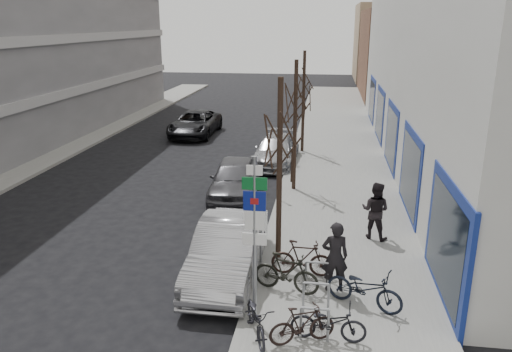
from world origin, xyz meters
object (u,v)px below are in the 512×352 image
(lane_car, at_px, (195,123))
(bike_mid_inner, at_px, (286,272))
(bike_far_inner, at_px, (302,258))
(meter_back, at_px, (291,148))
(pedestrian_near, at_px, (335,257))
(pedestrian_far, at_px, (375,210))
(tree_near, at_px, (280,128))
(parked_car_back, at_px, (276,150))
(meter_front, at_px, (261,239))
(bike_far_curb, at_px, (328,320))
(highway_sign_pole, at_px, (255,232))
(bike_mid_curb, at_px, (365,285))
(meter_mid, at_px, (280,181))
(bike_near_left, at_px, (256,316))
(tree_far, at_px, (304,78))
(parked_car_front, at_px, (228,250))
(bike_near_right, at_px, (302,324))
(bike_rack, at_px, (316,294))
(parked_car_mid, at_px, (235,178))

(lane_car, bearing_deg, bike_mid_inner, -67.85)
(bike_far_inner, bearing_deg, meter_back, 7.87)
(pedestrian_near, xyz_separation_m, pedestrian_far, (1.32, 3.54, 0.00))
(tree_near, bearing_deg, bike_far_inner, -53.79)
(tree_near, relative_size, parked_car_back, 1.13)
(meter_front, height_order, bike_far_curb, meter_front)
(highway_sign_pole, bearing_deg, bike_mid_curb, 22.72)
(meter_mid, bearing_deg, pedestrian_near, -72.74)
(bike_far_inner, bearing_deg, bike_near_left, 165.91)
(bike_mid_inner, bearing_deg, tree_far, 15.66)
(bike_mid_inner, xyz_separation_m, parked_car_front, (-1.72, 0.84, 0.11))
(meter_mid, xyz_separation_m, bike_near_right, (1.39, -9.13, -0.30))
(bike_mid_curb, bearing_deg, lane_car, 50.16)
(bike_rack, height_order, meter_back, meter_back)
(tree_far, distance_m, parked_car_front, 14.57)
(bike_near_left, height_order, parked_car_back, parked_car_back)
(meter_mid, height_order, parked_car_back, meter_mid)
(bike_mid_curb, relative_size, pedestrian_near, 1.02)
(tree_far, relative_size, parked_car_mid, 1.19)
(meter_back, height_order, bike_far_inner, meter_back)
(meter_front, xyz_separation_m, pedestrian_far, (3.40, 2.33, 0.19))
(tree_far, bearing_deg, lane_car, 152.24)
(meter_mid, height_order, bike_mid_curb, meter_mid)
(tree_near, xyz_separation_m, parked_car_mid, (-2.36, 5.54, -3.32))
(bike_near_right, height_order, bike_mid_curb, bike_mid_curb)
(bike_mid_curb, height_order, bike_far_curb, bike_mid_curb)
(bike_near_right, bearing_deg, pedestrian_far, -41.43)
(meter_back, distance_m, bike_near_right, 14.69)
(bike_near_left, bearing_deg, meter_back, 71.23)
(bike_near_left, relative_size, bike_far_curb, 1.02)
(meter_back, height_order, pedestrian_near, pedestrian_near)
(bike_far_curb, height_order, parked_car_back, parked_car_back)
(bike_rack, distance_m, bike_near_left, 1.71)
(meter_front, relative_size, bike_near_left, 0.74)
(meter_mid, xyz_separation_m, lane_car, (-6.53, 11.68, -0.16))
(bike_near_left, height_order, parked_car_front, parked_car_front)
(highway_sign_pole, xyz_separation_m, bike_mid_inner, (0.60, 1.54, -1.76))
(bike_near_left, xyz_separation_m, parked_car_front, (-1.23, 2.90, 0.13))
(meter_back, xyz_separation_m, bike_far_curb, (1.95, -14.43, -0.25))
(meter_front, height_order, bike_near_left, meter_front)
(meter_front, xyz_separation_m, bike_near_left, (0.36, -3.53, -0.25))
(bike_far_curb, height_order, parked_car_mid, parked_car_mid)
(bike_mid_inner, xyz_separation_m, bike_far_curb, (1.10, -1.96, -0.03))
(bike_rack, height_order, bike_mid_inner, bike_mid_inner)
(bike_rack, bearing_deg, bike_mid_inner, 130.55)
(bike_mid_inner, distance_m, parked_car_mid, 8.01)
(highway_sign_pole, height_order, meter_back, highway_sign_pole)
(meter_back, xyz_separation_m, lane_car, (-6.53, 6.18, -0.16))
(meter_front, distance_m, bike_near_left, 3.56)
(pedestrian_far, bearing_deg, pedestrian_near, 91.70)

